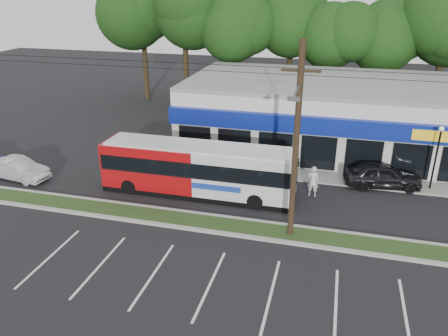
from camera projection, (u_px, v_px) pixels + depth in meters
name	position (u px, v px, depth m)	size (l,w,h in m)	color
ground	(230.00, 237.00, 22.79)	(120.00, 120.00, 0.00)	black
grass_strip	(235.00, 227.00, 23.66)	(40.00, 1.60, 0.12)	#2C3E19
curb_south	(231.00, 234.00, 22.89)	(40.00, 0.25, 0.14)	#9E9E93
curb_north	(238.00, 219.00, 24.41)	(40.00, 0.25, 0.14)	#9E9E93
sidewalk	(334.00, 178.00, 29.60)	(32.00, 2.20, 0.10)	#9E9E93
strip_mall	(346.00, 114.00, 34.62)	(25.00, 12.55, 5.30)	silver
utility_pole	(293.00, 138.00, 20.83)	(50.00, 2.77, 10.00)	black
lamp_post	(437.00, 151.00, 26.98)	(0.30, 0.30, 4.25)	black
tree_line	(337.00, 27.00, 41.71)	(46.76, 6.76, 11.83)	black
metrobus	(198.00, 168.00, 26.88)	(12.06, 2.60, 3.24)	#A00C0E
car_dark	(383.00, 175.00, 28.14)	(1.94, 4.82, 1.64)	black
car_silver	(18.00, 169.00, 29.31)	(1.53, 4.39, 1.45)	#B6B8BE
pedestrian_a	(313.00, 181.00, 26.86)	(0.72, 0.47, 1.98)	silver
pedestrian_b	(286.00, 175.00, 28.07)	(0.85, 0.67, 1.76)	#B4ABA2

